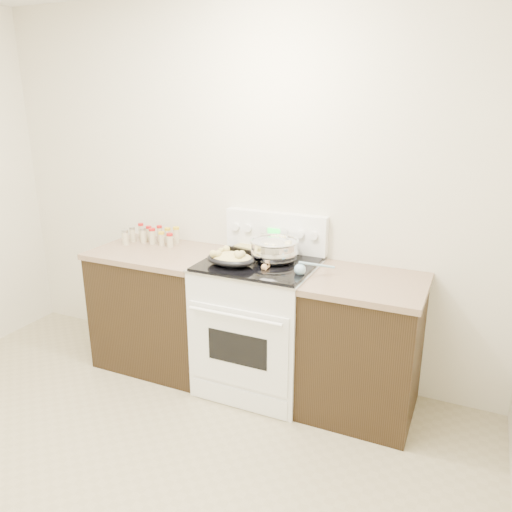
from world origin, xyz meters
The scene contains 11 objects.
ground_plane centered at (0.00, 0.00, -0.01)m, with size 4.00×3.50×0.02m, color tan.
room_shell centered at (0.00, 0.00, 1.70)m, with size 4.10×3.60×2.75m.
counter_left centered at (-0.48, 1.43, 0.46)m, with size 0.93×0.67×0.92m.
counter_right centered at (1.08, 1.43, 0.46)m, with size 0.73×0.67×0.92m.
kitchen_range centered at (0.35, 1.42, 0.49)m, with size 0.78×0.73×1.22m.
mixing_bowl centered at (0.44, 1.48, 1.02)m, with size 0.33×0.33×0.20m.
roasting_pan centered at (0.20, 1.28, 0.99)m, with size 0.34×0.24×0.11m.
baking_sheet centered at (0.28, 1.70, 0.96)m, with size 0.49×0.39×0.06m.
wooden_spoon centered at (0.44, 1.34, 0.95)m, with size 0.05×0.27×0.04m.
blue_ladle centered at (0.69, 1.32, 0.97)m, with size 0.23×0.18×0.09m.
spice_jars centered at (-0.62, 1.57, 0.98)m, with size 0.40×0.24×0.13m.
Camera 1 is at (1.65, -1.49, 2.01)m, focal length 35.00 mm.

